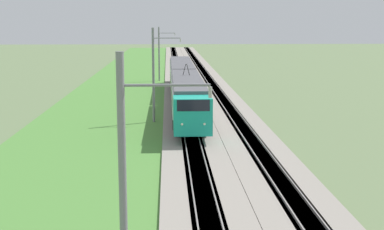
# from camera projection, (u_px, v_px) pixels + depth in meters

# --- Properties ---
(ballast_main) EXTENTS (240.00, 4.40, 0.30)m
(ballast_main) POSITION_uv_depth(u_px,v_px,m) (184.00, 103.00, 58.39)
(ballast_main) COLOR gray
(ballast_main) RESTS_ON ground
(ballast_adjacent) EXTENTS (240.00, 4.40, 0.30)m
(ballast_adjacent) POSITION_uv_depth(u_px,v_px,m) (224.00, 103.00, 58.59)
(ballast_adjacent) COLOR gray
(ballast_adjacent) RESTS_ON ground
(track_main) EXTENTS (240.00, 1.57, 0.45)m
(track_main) POSITION_uv_depth(u_px,v_px,m) (184.00, 103.00, 58.38)
(track_main) COLOR #4C4238
(track_main) RESTS_ON ground
(track_adjacent) EXTENTS (240.00, 1.57, 0.45)m
(track_adjacent) POSITION_uv_depth(u_px,v_px,m) (224.00, 103.00, 58.58)
(track_adjacent) COLOR #4C4238
(track_adjacent) RESTS_ON ground
(grass_verge) EXTENTS (240.00, 13.85, 0.12)m
(grass_verge) POSITION_uv_depth(u_px,v_px,m) (119.00, 105.00, 58.08)
(grass_verge) COLOR #4C8438
(grass_verge) RESTS_ON ground
(passenger_train) EXTENTS (41.37, 2.89, 5.01)m
(passenger_train) POSITION_uv_depth(u_px,v_px,m) (184.00, 83.00, 58.04)
(passenger_train) COLOR #19A88E
(passenger_train) RESTS_ON ground
(catenary_mast_near) EXTENTS (0.22, 2.56, 8.29)m
(catenary_mast_near) POSITION_uv_depth(u_px,v_px,m) (125.00, 197.00, 14.74)
(catenary_mast_near) COLOR slate
(catenary_mast_near) RESTS_ON ground
(catenary_mast_mid) EXTENTS (0.22, 2.56, 8.47)m
(catenary_mast_mid) POSITION_uv_depth(u_px,v_px,m) (154.00, 74.00, 47.17)
(catenary_mast_mid) COLOR slate
(catenary_mast_mid) RESTS_ON ground
(catenary_mast_far) EXTENTS (0.22, 2.56, 8.13)m
(catenary_mast_far) POSITION_uv_depth(u_px,v_px,m) (159.00, 54.00, 79.65)
(catenary_mast_far) COLOR slate
(catenary_mast_far) RESTS_ON ground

